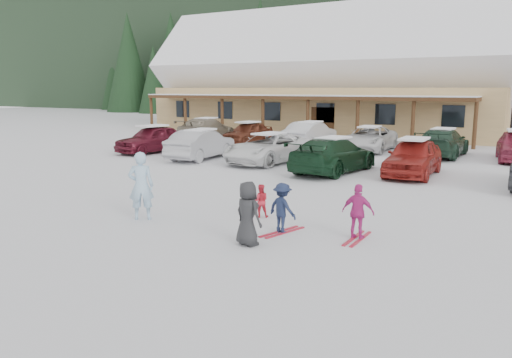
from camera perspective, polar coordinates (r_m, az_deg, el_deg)
The scene contains 21 objects.
ground at distance 13.81m, azimuth -3.19°, elevation -4.61°, with size 160.00×160.00×0.00m, color silver.
day_lodge at distance 42.36m, azimuth 7.85°, elevation 10.75°, with size 29.12×12.50×10.38m.
conifer_0 at distance 53.01m, azimuth -8.80°, elevation 12.51°, with size 4.40×4.40×10.20m.
conifer_2 at distance 65.03m, azimuth -4.77°, elevation 13.17°, with size 5.28×5.28×12.24m.
adult_skier at distance 13.94m, azimuth -13.00°, elevation -0.76°, with size 0.69×0.45×1.88m, color #A0C6E0.
toddler_red at distance 13.91m, azimuth 0.51°, elevation -2.50°, with size 0.45×0.35×0.94m, color red.
child_navy at distance 12.40m, azimuth 3.03°, elevation -3.33°, with size 0.82×0.47×1.26m, color #192240.
skis_child_navy at distance 12.56m, azimuth 3.00°, elevation -6.06°, with size 0.20×1.40×0.03m, color #AB182C.
child_magenta at distance 12.08m, azimuth 11.59°, elevation -3.71°, with size 0.79×0.33×1.34m, color #C22881.
skis_child_magenta at distance 12.25m, azimuth 11.48°, elevation -6.69°, with size 0.20×1.40×0.03m, color #AB182C.
bystander_dark at distance 11.38m, azimuth -0.95°, elevation -3.98°, with size 0.73×0.47×1.49m, color #262628.
parked_car_0 at distance 28.60m, azimuth -11.71°, elevation 4.49°, with size 1.79×4.45×1.51m, color maroon.
parked_car_1 at distance 25.59m, azimuth -6.31°, elevation 3.97°, with size 1.59×4.55×1.50m, color #A6A6AB.
parked_car_2 at distance 24.11m, azimuth 1.49°, elevation 3.55°, with size 2.37×5.15×1.43m, color white.
parked_car_3 at distance 21.59m, azimuth 8.82°, elevation 2.73°, with size 2.09×5.15×1.49m, color #13331D.
parked_car_4 at distance 21.55m, azimuth 17.52°, elevation 2.41°, with size 1.81×4.50×1.53m, color #A1251F.
parked_car_7 at distance 34.53m, azimuth -5.69°, elevation 5.66°, with size 2.19×5.38×1.56m, color gray.
parked_car_8 at distance 32.86m, azimuth -0.92°, elevation 5.33°, with size 1.65×4.10×1.40m, color maroon.
parked_car_9 at distance 31.16m, azimuth 6.23°, elevation 5.13°, with size 1.62×4.65×1.53m, color silver.
parked_car_10 at distance 29.41m, azimuth 12.80°, elevation 4.51°, with size 2.34×5.08×1.41m, color silver.
parked_car_11 at distance 28.08m, azimuth 20.52°, elevation 3.91°, with size 2.07×5.09×1.48m, color #203E2D.
Camera 1 is at (7.43, -11.08, 3.55)m, focal length 35.00 mm.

